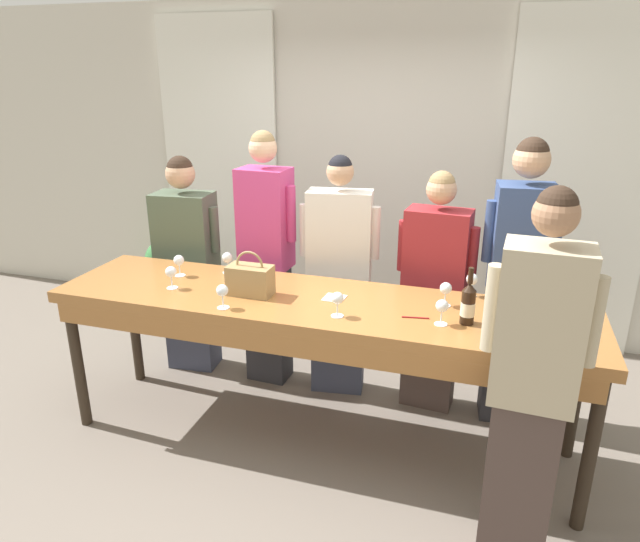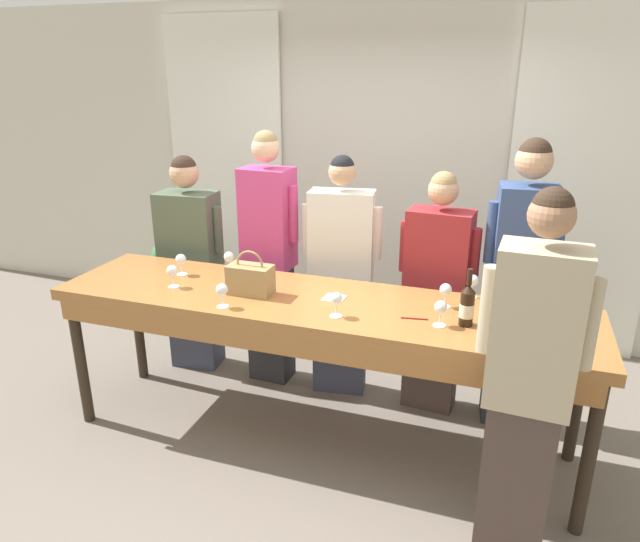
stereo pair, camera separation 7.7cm
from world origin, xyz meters
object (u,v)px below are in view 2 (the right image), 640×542
(wine_glass_front_mid, at_px, (473,282))
(guest_cream_sweater, at_px, (341,277))
(handbag, at_px, (250,279))
(wine_glass_front_right, at_px, (441,308))
(guest_olive_jacket, at_px, (191,264))
(guest_pink_top, at_px, (269,258))
(tasting_bar, at_px, (315,314))
(wine_glass_back_mid, at_px, (446,291))
(wine_glass_center_mid, at_px, (172,272))
(wine_glass_back_left, at_px, (181,260))
(wine_bottle, at_px, (467,305))
(guest_navy_coat, at_px, (519,283))
(wine_glass_front_left, at_px, (229,258))
(wine_glass_center_left, at_px, (222,291))
(host_pouring, at_px, (527,391))
(guest_striped_shirt, at_px, (436,293))
(wine_glass_center_right, at_px, (336,300))
(potted_plant, at_px, (170,269))

(wine_glass_front_mid, height_order, guest_cream_sweater, guest_cream_sweater)
(handbag, height_order, wine_glass_front_right, handbag)
(guest_olive_jacket, relative_size, guest_pink_top, 0.89)
(tasting_bar, height_order, wine_glass_back_mid, wine_glass_back_mid)
(wine_glass_center_mid, bearing_deg, wine_glass_back_left, 108.45)
(wine_bottle, distance_m, wine_glass_center_mid, 1.76)
(wine_bottle, bearing_deg, wine_glass_back_mid, 123.21)
(guest_navy_coat, bearing_deg, wine_glass_front_left, -168.23)
(tasting_bar, height_order, wine_glass_back_left, wine_glass_back_left)
(wine_glass_front_mid, bearing_deg, wine_glass_back_mid, -124.03)
(handbag, relative_size, wine_glass_back_mid, 1.93)
(wine_glass_front_left, relative_size, wine_glass_back_mid, 1.00)
(wine_glass_front_left, distance_m, wine_glass_back_left, 0.31)
(wine_glass_center_left, bearing_deg, wine_glass_center_mid, 157.32)
(wine_glass_back_left, relative_size, host_pouring, 0.08)
(wine_glass_front_left, relative_size, guest_striped_shirt, 0.09)
(wine_glass_front_right, distance_m, wine_glass_center_right, 0.55)
(guest_navy_coat, bearing_deg, wine_glass_front_mid, -130.05)
(tasting_bar, height_order, wine_glass_center_right, wine_glass_center_right)
(potted_plant, bearing_deg, guest_olive_jacket, -47.68)
(wine_bottle, height_order, handbag, wine_bottle)
(wine_glass_front_mid, distance_m, guest_cream_sweater, 0.97)
(guest_pink_top, bearing_deg, guest_striped_shirt, 0.00)
(potted_plant, bearing_deg, wine_glass_back_mid, -26.82)
(guest_pink_top, bearing_deg, tasting_bar, -48.67)
(wine_glass_center_mid, relative_size, guest_cream_sweater, 0.08)
(wine_glass_back_left, bearing_deg, potted_plant, 127.01)
(wine_glass_back_left, height_order, guest_striped_shirt, guest_striped_shirt)
(wine_glass_center_mid, bearing_deg, host_pouring, -14.11)
(wine_glass_center_mid, relative_size, guest_pink_top, 0.08)
(tasting_bar, xyz_separation_m, wine_glass_front_mid, (0.86, 0.35, 0.18))
(wine_glass_center_mid, bearing_deg, wine_glass_center_right, -5.17)
(wine_glass_center_left, relative_size, wine_glass_back_left, 1.00)
(wine_glass_front_right, height_order, wine_glass_center_left, same)
(wine_glass_front_left, xyz_separation_m, wine_glass_center_mid, (-0.20, -0.36, -0.00))
(wine_glass_front_right, xyz_separation_m, guest_navy_coat, (0.39, 0.77, -0.09))
(wine_glass_front_right, relative_size, wine_glass_back_mid, 1.00)
(wine_bottle, relative_size, wine_glass_back_left, 2.23)
(wine_glass_center_mid, bearing_deg, guest_pink_top, 66.42)
(host_pouring, distance_m, potted_plant, 3.90)
(handbag, bearing_deg, guest_olive_jacket, 140.58)
(wine_glass_front_right, bearing_deg, wine_glass_front_mid, 74.71)
(wine_glass_center_right, bearing_deg, wine_glass_front_mid, 37.60)
(wine_glass_front_left, xyz_separation_m, guest_olive_jacket, (-0.53, 0.38, -0.22))
(wine_glass_front_left, height_order, wine_glass_back_mid, same)
(wine_glass_front_left, distance_m, wine_glass_center_left, 0.59)
(wine_glass_front_mid, relative_size, wine_glass_center_left, 1.00)
(wine_bottle, relative_size, wine_glass_front_right, 2.23)
(wine_glass_front_left, relative_size, potted_plant, 0.20)
(tasting_bar, distance_m, guest_navy_coat, 1.30)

